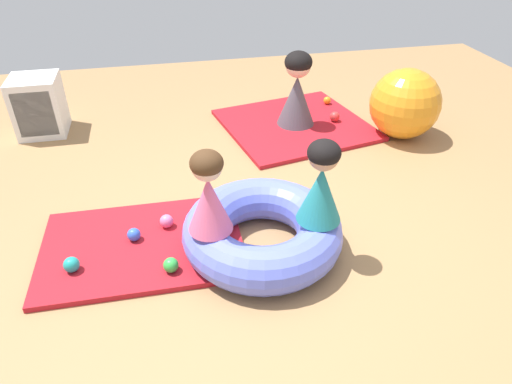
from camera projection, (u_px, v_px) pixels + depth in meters
name	position (u px, v px, depth m)	size (l,w,h in m)	color
ground_plane	(278.00, 240.00, 3.20)	(8.00, 8.00, 0.00)	#9E7549
gym_mat_far_left	(143.00, 245.00, 3.12)	(1.34, 0.92, 0.04)	#B21923
gym_mat_front	(295.00, 125.00, 4.68)	(1.36, 1.30, 0.04)	#B21923
inflatable_cushion	(262.00, 231.00, 3.04)	(1.06, 1.06, 0.30)	#6070E5
child_in_pink	(209.00, 193.00, 2.68)	(0.34, 0.34, 0.54)	#E5608E
child_in_teal	(321.00, 183.00, 2.76)	(0.37, 0.37, 0.55)	teal
adult_seated	(297.00, 90.00, 4.47)	(0.50, 0.50, 0.73)	#4C4751
play_ball_blue	(134.00, 234.00, 3.11)	(0.09, 0.09, 0.09)	blue
play_ball_orange	(327.00, 100.00, 5.06)	(0.08, 0.08, 0.08)	orange
play_ball_red	(335.00, 117.00, 4.68)	(0.10, 0.10, 0.10)	red
play_ball_green	(171.00, 265.00, 2.86)	(0.10, 0.10, 0.10)	green
play_ball_teal	(71.00, 265.00, 2.86)	(0.10, 0.10, 0.10)	teal
play_ball_pink	(167.00, 221.00, 3.23)	(0.10, 0.10, 0.10)	pink
exercise_ball_large	(405.00, 104.00, 4.35)	(0.66, 0.66, 0.66)	orange
storage_cube	(38.00, 107.00, 4.42)	(0.44, 0.44, 0.56)	white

